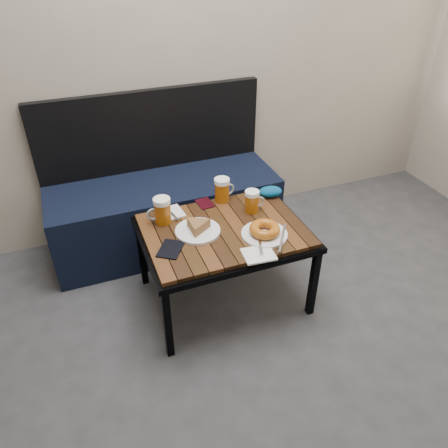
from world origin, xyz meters
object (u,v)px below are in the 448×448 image
object	(u,v)px
beer_mug_left	(162,211)
beer_mug_centre	(222,190)
plate_pie	(198,228)
bench	(164,206)
passport_burgundy	(205,203)
passport_navy	(171,249)
cafe_table	(224,236)
plate_bagel	(265,231)
knit_pouch	(270,192)
beer_mug_right	(252,201)

from	to	relation	value
beer_mug_left	beer_mug_centre	world-z (taller)	beer_mug_left
plate_pie	bench	bearing A→B (deg)	92.44
passport_burgundy	beer_mug_centre	bearing A→B (deg)	-4.11
plate_pie	passport_navy	distance (m)	0.19
cafe_table	plate_bagel	xyz separation A→B (m)	(0.16, -0.13, 0.07)
bench	beer_mug_left	size ratio (longest dim) A/B	9.95
cafe_table	knit_pouch	size ratio (longest dim) A/B	6.28
beer_mug_right	passport_navy	world-z (taller)	beer_mug_right
plate_bagel	plate_pie	bearing A→B (deg)	153.93
bench	knit_pouch	bearing A→B (deg)	-39.55
beer_mug_left	knit_pouch	world-z (taller)	beer_mug_left
passport_burgundy	knit_pouch	size ratio (longest dim) A/B	0.82
knit_pouch	bench	bearing A→B (deg)	140.45
passport_navy	knit_pouch	size ratio (longest dim) A/B	1.06
beer_mug_left	bench	bearing A→B (deg)	-100.95
cafe_table	beer_mug_centre	size ratio (longest dim) A/B	6.17
beer_mug_right	knit_pouch	distance (m)	0.20
beer_mug_right	passport_navy	distance (m)	0.53
cafe_table	beer_mug_left	xyz separation A→B (m)	(-0.27, 0.17, 0.11)
bench	beer_mug_left	distance (m)	0.55
plate_pie	passport_burgundy	size ratio (longest dim) A/B	2.08
passport_navy	knit_pouch	xyz separation A→B (m)	(0.66, 0.28, 0.03)
cafe_table	passport_burgundy	bearing A→B (deg)	92.98
beer_mug_left	passport_burgundy	xyz separation A→B (m)	(0.26, 0.09, -0.07)
beer_mug_right	plate_pie	xyz separation A→B (m)	(-0.33, -0.08, -0.04)
plate_pie	plate_bagel	distance (m)	0.33
beer_mug_centre	plate_bagel	distance (m)	0.40
beer_mug_centre	passport_navy	world-z (taller)	beer_mug_centre
beer_mug_right	passport_navy	xyz separation A→B (m)	(-0.50, -0.17, -0.06)
passport_navy	knit_pouch	world-z (taller)	knit_pouch
beer_mug_left	plate_bagel	xyz separation A→B (m)	(0.44, -0.30, -0.04)
passport_navy	knit_pouch	distance (m)	0.72
cafe_table	passport_burgundy	size ratio (longest dim) A/B	7.70
bench	beer_mug_centre	distance (m)	0.53
beer_mug_right	beer_mug_left	bearing A→B (deg)	173.80
beer_mug_centre	knit_pouch	size ratio (longest dim) A/B	1.02
beer_mug_right	passport_burgundy	distance (m)	0.27
beer_mug_left	plate_pie	world-z (taller)	beer_mug_left
beer_mug_left	plate_pie	size ratio (longest dim) A/B	0.62
beer_mug_centre	knit_pouch	bearing A→B (deg)	-24.67
beer_mug_right	knit_pouch	size ratio (longest dim) A/B	0.92
plate_bagel	passport_burgundy	distance (m)	0.43
beer_mug_left	plate_bagel	size ratio (longest dim) A/B	0.50
plate_pie	passport_navy	size ratio (longest dim) A/B	1.61
cafe_table	beer_mug_right	bearing A→B (deg)	26.60
cafe_table	beer_mug_centre	xyz separation A→B (m)	(0.09, 0.26, 0.11)
cafe_table	knit_pouch	bearing A→B (deg)	29.85
plate_bagel	knit_pouch	xyz separation A→B (m)	(0.20, 0.34, 0.00)
passport_navy	passport_burgundy	xyz separation A→B (m)	(0.29, 0.33, -0.00)
bench	knit_pouch	world-z (taller)	bench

